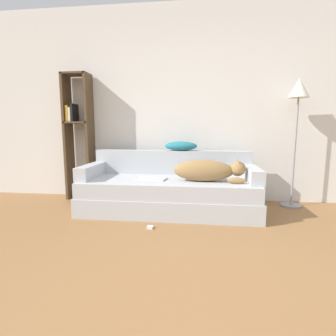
# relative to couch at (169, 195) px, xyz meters

# --- Properties ---
(wall_back) EXTENTS (7.68, 0.06, 2.70)m
(wall_back) POSITION_rel_couch_xyz_m (0.22, 0.65, 1.15)
(wall_back) COLOR silver
(wall_back) RESTS_ON ground_plane
(couch) EXTENTS (2.12, 0.87, 0.40)m
(couch) POSITION_rel_couch_xyz_m (0.00, 0.00, 0.00)
(couch) COLOR #B2B7BC
(couch) RESTS_ON ground_plane
(couch_backrest) EXTENTS (2.08, 0.15, 0.32)m
(couch_backrest) POSITION_rel_couch_xyz_m (-0.00, 0.36, 0.36)
(couch_backrest) COLOR #B2B7BC
(couch_backrest) RESTS_ON couch
(couch_arm_left) EXTENTS (0.15, 0.68, 0.16)m
(couch_arm_left) POSITION_rel_couch_xyz_m (-0.99, -0.01, 0.29)
(couch_arm_left) COLOR #B2B7BC
(couch_arm_left) RESTS_ON couch
(couch_arm_right) EXTENTS (0.15, 0.68, 0.16)m
(couch_arm_right) POSITION_rel_couch_xyz_m (0.99, -0.01, 0.29)
(couch_arm_right) COLOR #B2B7BC
(couch_arm_right) RESTS_ON couch
(dog) EXTENTS (0.82, 0.25, 0.26)m
(dog) POSITION_rel_couch_xyz_m (0.47, -0.09, 0.33)
(dog) COLOR olive
(dog) RESTS_ON couch
(laptop) EXTENTS (0.37, 0.25, 0.02)m
(laptop) POSITION_rel_couch_xyz_m (-0.20, -0.06, 0.21)
(laptop) COLOR silver
(laptop) RESTS_ON couch
(throw_pillow) EXTENTS (0.43, 0.19, 0.12)m
(throw_pillow) POSITION_rel_couch_xyz_m (0.12, 0.36, 0.59)
(throw_pillow) COLOR teal
(throw_pillow) RESTS_ON couch_backrest
(bookshelf) EXTENTS (0.37, 0.26, 1.77)m
(bookshelf) POSITION_rel_couch_xyz_m (-1.36, 0.47, 0.78)
(bookshelf) COLOR #4C3823
(bookshelf) RESTS_ON ground_plane
(floor_lamp) EXTENTS (0.27, 0.27, 1.63)m
(floor_lamp) POSITION_rel_couch_xyz_m (1.57, 0.39, 1.12)
(floor_lamp) COLOR gray
(floor_lamp) RESTS_ON ground_plane
(power_adapter) EXTENTS (0.06, 0.06, 0.03)m
(power_adapter) POSITION_rel_couch_xyz_m (-0.12, -0.61, -0.19)
(power_adapter) COLOR white
(power_adapter) RESTS_ON ground_plane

